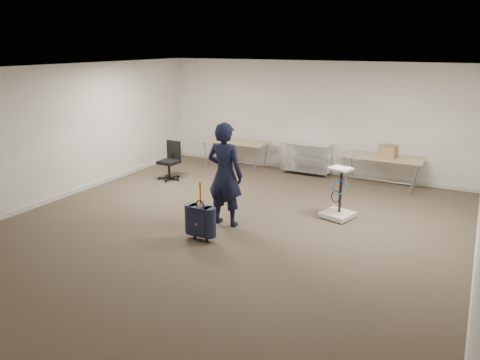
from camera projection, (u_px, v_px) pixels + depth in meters
The scene contains 10 objects.
ground at pixel (225, 230), 8.33m from camera, with size 9.00×9.00×0.00m, color #4D3F2E.
room_shell at pixel (258, 205), 9.49m from camera, with size 8.00×9.00×9.00m.
folding_table_left at pixel (235, 143), 12.34m from camera, with size 1.80×0.75×0.73m.
folding_table_right at pixel (382, 158), 10.65m from camera, with size 1.80×0.75×0.73m.
wire_shelf at pixel (306, 157), 11.78m from camera, with size 1.22×0.47×0.80m.
person at pixel (225, 174), 8.37m from camera, with size 0.69×0.45×1.90m, color black.
suitcase at pixel (200, 221), 7.83m from camera, with size 0.37×0.22×1.02m.
office_chair at pixel (170, 168), 11.38m from camera, with size 0.56×0.56×0.93m.
equipment_cart at pixel (338, 205), 8.86m from camera, with size 0.67×0.67×0.99m.
cardboard_box at pixel (388, 151), 10.50m from camera, with size 0.37×0.28×0.28m, color olive.
Camera 1 is at (3.82, -6.73, 3.21)m, focal length 35.00 mm.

